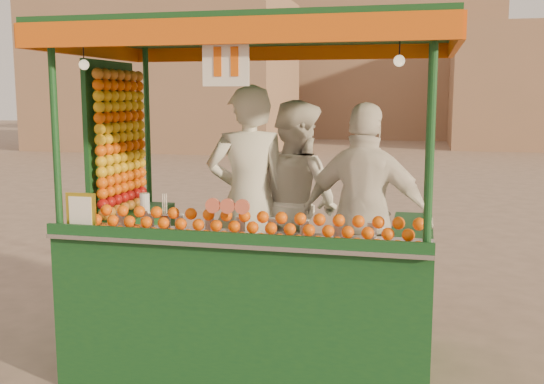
% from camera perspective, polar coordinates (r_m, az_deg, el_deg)
% --- Properties ---
extents(ground, '(90.00, 90.00, 0.00)m').
position_cam_1_polar(ground, '(5.57, -2.74, -13.93)').
color(ground, '#6D5B4E').
rests_on(ground, ground).
extents(building_left, '(10.00, 6.00, 6.00)m').
position_cam_1_polar(building_left, '(27.05, -9.45, 10.30)').
color(building_left, '#8F6951').
rests_on(building_left, ground).
extents(building_center, '(14.00, 7.00, 7.00)m').
position_cam_1_polar(building_center, '(35.14, 7.92, 10.73)').
color(building_center, '#8F6951').
rests_on(building_center, ground).
extents(juice_cart, '(2.92, 1.89, 2.66)m').
position_cam_1_polar(juice_cart, '(5.01, -2.34, -6.10)').
color(juice_cart, '#103D1D').
rests_on(juice_cart, ground).
extents(vendor_left, '(0.81, 0.67, 1.92)m').
position_cam_1_polar(vendor_left, '(5.37, -2.11, -0.70)').
color(vendor_left, silver).
rests_on(vendor_left, ground).
extents(vendor_middle, '(1.10, 1.07, 1.79)m').
position_cam_1_polar(vendor_middle, '(5.60, 2.16, -0.96)').
color(vendor_middle, white).
rests_on(vendor_middle, ground).
extents(vendor_right, '(1.10, 0.62, 1.78)m').
position_cam_1_polar(vendor_right, '(5.01, 8.37, -2.25)').
color(vendor_right, white).
rests_on(vendor_right, ground).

